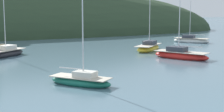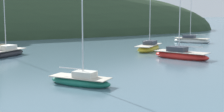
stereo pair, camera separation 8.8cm
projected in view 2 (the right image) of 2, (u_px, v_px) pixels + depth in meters
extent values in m
ellipsoid|color=white|center=(192.00, 41.00, 56.62)|extent=(5.50, 6.21, 1.00)
cube|color=beige|center=(192.00, 38.00, 56.56)|extent=(5.06, 5.72, 0.06)
cube|color=#333842|center=(189.00, 37.00, 56.77)|extent=(2.31, 2.42, 0.55)
cylinder|color=silver|center=(191.00, 17.00, 56.20)|extent=(0.09, 0.09, 7.37)
cylinder|color=silver|center=(198.00, 35.00, 55.97)|extent=(1.66, 2.11, 0.07)
ellipsoid|color=gold|center=(149.00, 48.00, 45.51)|extent=(6.33, 6.24, 1.06)
cube|color=beige|center=(149.00, 45.00, 45.45)|extent=(5.82, 5.74, 0.06)
cube|color=#333842|center=(150.00, 43.00, 45.89)|extent=(2.54, 2.53, 0.57)
cylinder|color=silver|center=(150.00, 17.00, 45.22)|extent=(0.09, 0.09, 7.62)
cylinder|color=silver|center=(146.00, 41.00, 44.39)|extent=(2.05, 1.99, 0.07)
ellipsoid|color=#232328|center=(4.00, 54.00, 39.79)|extent=(6.09, 6.12, 1.03)
cube|color=beige|center=(4.00, 50.00, 39.73)|extent=(5.60, 5.63, 0.06)
cube|color=silver|center=(7.00, 48.00, 40.16)|extent=(2.46, 2.47, 0.56)
cylinder|color=silver|center=(5.00, 16.00, 39.45)|extent=(0.09, 0.09, 8.14)
ellipsoid|color=red|center=(181.00, 56.00, 38.08)|extent=(5.34, 6.89, 1.07)
cube|color=beige|center=(181.00, 52.00, 38.02)|extent=(4.91, 6.34, 0.06)
cube|color=#333842|center=(177.00, 49.00, 38.30)|extent=(2.35, 2.58, 0.57)
cylinder|color=silver|center=(180.00, 14.00, 37.61)|extent=(0.09, 0.09, 8.77)
cylinder|color=silver|center=(190.00, 47.00, 37.27)|extent=(1.48, 2.45, 0.07)
ellipsoid|color=#196B56|center=(80.00, 82.00, 24.75)|extent=(4.67, 4.91, 0.81)
cube|color=beige|center=(80.00, 77.00, 24.70)|extent=(4.30, 4.52, 0.06)
cube|color=silver|center=(85.00, 74.00, 24.49)|extent=(1.92, 1.95, 0.48)
cylinder|color=silver|center=(83.00, 35.00, 24.15)|extent=(0.09, 0.09, 6.37)
cylinder|color=silver|center=(71.00, 68.00, 24.98)|extent=(1.48, 1.62, 0.07)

